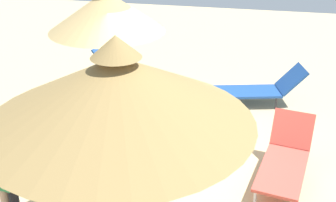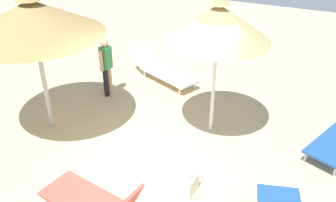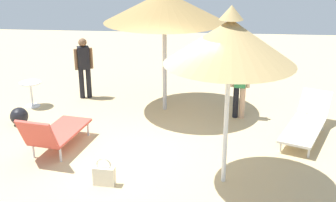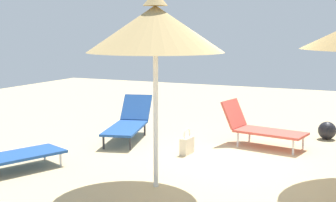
{
  "view_description": "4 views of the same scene",
  "coord_description": "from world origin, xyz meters",
  "px_view_note": "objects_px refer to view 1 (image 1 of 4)",
  "views": [
    {
      "loc": [
        -6.27,
        -1.26,
        4.18
      ],
      "look_at": [
        -0.22,
        0.11,
        1.26
      ],
      "focal_mm": 45.63,
      "sensor_mm": 36.0,
      "label": 1
    },
    {
      "loc": [
        2.62,
        -5.14,
        4.64
      ],
      "look_at": [
        0.2,
        0.18,
        1.26
      ],
      "focal_mm": 39.53,
      "sensor_mm": 36.0,
      "label": 2
    },
    {
      "loc": [
        7.32,
        1.05,
        3.91
      ],
      "look_at": [
        -0.38,
        0.36,
        1.04
      ],
      "focal_mm": 46.71,
      "sensor_mm": 36.0,
      "label": 3
    },
    {
      "loc": [
        -2.48,
        7.78,
        2.42
      ],
      "look_at": [
        0.72,
        0.85,
        1.27
      ],
      "focal_mm": 50.51,
      "sensor_mm": 36.0,
      "label": 4
    }
  ],
  "objects_px": {
    "lounge_chair_near_right": "(257,88)",
    "handbag": "(218,129)",
    "lounge_chair_far_right": "(130,69)",
    "parasol_umbrella_back": "(118,90)",
    "person_standing_near_left": "(6,180)",
    "lounge_chair_edge": "(285,158)",
    "parasol_umbrella_center": "(107,11)"
  },
  "relations": [
    {
      "from": "lounge_chair_near_right",
      "to": "handbag",
      "type": "relative_size",
      "value": 4.41
    },
    {
      "from": "lounge_chair_near_right",
      "to": "handbag",
      "type": "distance_m",
      "value": 1.83
    },
    {
      "from": "parasol_umbrella_back",
      "to": "parasol_umbrella_center",
      "type": "distance_m",
      "value": 3.55
    },
    {
      "from": "parasol_umbrella_back",
      "to": "lounge_chair_far_right",
      "type": "height_order",
      "value": "parasol_umbrella_back"
    },
    {
      "from": "parasol_umbrella_back",
      "to": "person_standing_near_left",
      "type": "distance_m",
      "value": 2.44
    },
    {
      "from": "parasol_umbrella_back",
      "to": "person_standing_near_left",
      "type": "relative_size",
      "value": 2.0
    },
    {
      "from": "lounge_chair_far_right",
      "to": "lounge_chair_edge",
      "type": "bearing_deg",
      "value": -133.06
    },
    {
      "from": "lounge_chair_far_right",
      "to": "parasol_umbrella_center",
      "type": "bearing_deg",
      "value": -169.42
    },
    {
      "from": "lounge_chair_edge",
      "to": "handbag",
      "type": "relative_size",
      "value": 3.55
    },
    {
      "from": "lounge_chair_edge",
      "to": "parasol_umbrella_center",
      "type": "bearing_deg",
      "value": 75.75
    },
    {
      "from": "lounge_chair_edge",
      "to": "handbag",
      "type": "height_order",
      "value": "lounge_chair_edge"
    },
    {
      "from": "parasol_umbrella_back",
      "to": "lounge_chair_near_right",
      "type": "bearing_deg",
      "value": -14.28
    },
    {
      "from": "parasol_umbrella_center",
      "to": "lounge_chair_edge",
      "type": "relative_size",
      "value": 1.66
    },
    {
      "from": "parasol_umbrella_center",
      "to": "lounge_chair_edge",
      "type": "distance_m",
      "value": 3.9
    },
    {
      "from": "parasol_umbrella_back",
      "to": "handbag",
      "type": "relative_size",
      "value": 5.97
    },
    {
      "from": "lounge_chair_near_right",
      "to": "person_standing_near_left",
      "type": "height_order",
      "value": "person_standing_near_left"
    },
    {
      "from": "parasol_umbrella_center",
      "to": "handbag",
      "type": "height_order",
      "value": "parasol_umbrella_center"
    },
    {
      "from": "lounge_chair_near_right",
      "to": "parasol_umbrella_back",
      "type": "bearing_deg",
      "value": 165.72
    },
    {
      "from": "parasol_umbrella_center",
      "to": "lounge_chair_far_right",
      "type": "bearing_deg",
      "value": 10.58
    },
    {
      "from": "lounge_chair_near_right",
      "to": "person_standing_near_left",
      "type": "xyz_separation_m",
      "value": [
        -4.91,
        3.11,
        0.46
      ]
    },
    {
      "from": "lounge_chair_edge",
      "to": "lounge_chair_far_right",
      "type": "distance_m",
      "value": 5.1
    },
    {
      "from": "person_standing_near_left",
      "to": "lounge_chair_edge",
      "type": "bearing_deg",
      "value": -60.26
    },
    {
      "from": "lounge_chair_far_right",
      "to": "handbag",
      "type": "height_order",
      "value": "lounge_chair_far_right"
    },
    {
      "from": "parasol_umbrella_back",
      "to": "handbag",
      "type": "bearing_deg",
      "value": -10.62
    },
    {
      "from": "parasol_umbrella_center",
      "to": "lounge_chair_near_right",
      "type": "relative_size",
      "value": 1.33
    },
    {
      "from": "lounge_chair_edge",
      "to": "handbag",
      "type": "xyz_separation_m",
      "value": [
        1.13,
        1.22,
        -0.23
      ]
    },
    {
      "from": "person_standing_near_left",
      "to": "handbag",
      "type": "distance_m",
      "value": 4.1
    },
    {
      "from": "lounge_chair_edge",
      "to": "parasol_umbrella_back",
      "type": "bearing_deg",
      "value": 142.48
    },
    {
      "from": "parasol_umbrella_back",
      "to": "lounge_chair_near_right",
      "type": "distance_m",
      "value": 5.85
    },
    {
      "from": "lounge_chair_near_right",
      "to": "lounge_chair_far_right",
      "type": "bearing_deg",
      "value": 78.23
    },
    {
      "from": "parasol_umbrella_back",
      "to": "parasol_umbrella_center",
      "type": "xyz_separation_m",
      "value": [
        3.29,
        1.33,
        -0.05
      ]
    },
    {
      "from": "lounge_chair_near_right",
      "to": "handbag",
      "type": "height_order",
      "value": "lounge_chair_near_right"
    }
  ]
}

